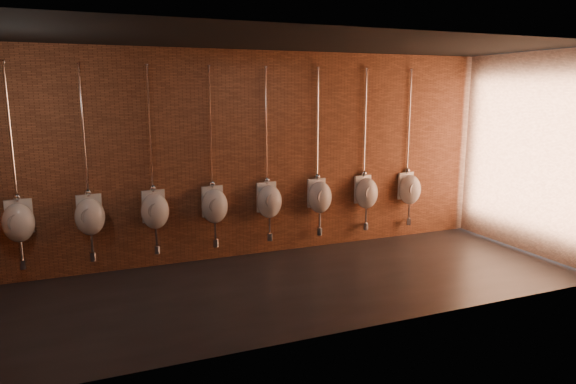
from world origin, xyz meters
The scene contains 10 objects.
ground centered at (0.00, 0.00, 0.00)m, with size 8.50×8.50×0.00m, color black.
room_shell centered at (0.00, 0.00, 2.01)m, with size 8.54×3.04×3.22m.
urinal_0 centered at (-3.26, 1.36, 0.89)m, with size 0.46×0.41×2.72m.
urinal_1 centered at (-2.38, 1.36, 0.89)m, with size 0.46×0.41×2.72m.
urinal_2 centered at (-1.49, 1.36, 0.89)m, with size 0.46×0.41×2.72m.
urinal_3 centered at (-0.61, 1.36, 0.89)m, with size 0.46×0.41×2.72m.
urinal_4 centered at (0.27, 1.36, 0.89)m, with size 0.46×0.41×2.72m.
urinal_5 centered at (1.16, 1.36, 0.89)m, with size 0.46×0.41×2.72m.
urinal_6 centered at (2.04, 1.36, 0.89)m, with size 0.46×0.41×2.72m.
urinal_7 centered at (2.92, 1.36, 0.89)m, with size 0.46×0.41×2.72m.
Camera 1 is at (-2.45, -6.08, 2.57)m, focal length 32.00 mm.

